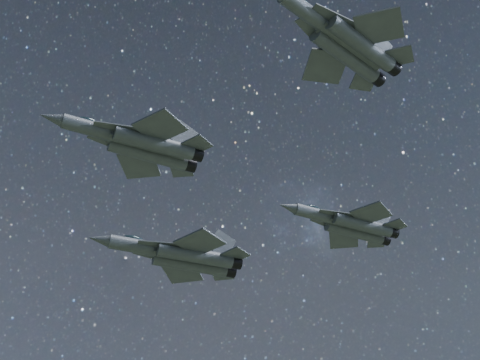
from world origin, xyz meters
name	(u,v)px	position (x,y,z in m)	size (l,w,h in m)	color
jet_lead	(138,143)	(-11.08, -2.24, 145.04)	(18.26, 13.02, 4.66)	#373D45
jet_left	(180,256)	(-0.69, 13.14, 141.87)	(20.07, 14.16, 5.08)	#373D45
jet_right	(343,40)	(1.15, -24.72, 143.81)	(16.58, 11.13, 4.19)	#373D45
jet_slot	(349,224)	(15.08, -1.36, 141.89)	(15.63, 11.15, 3.99)	#373D45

